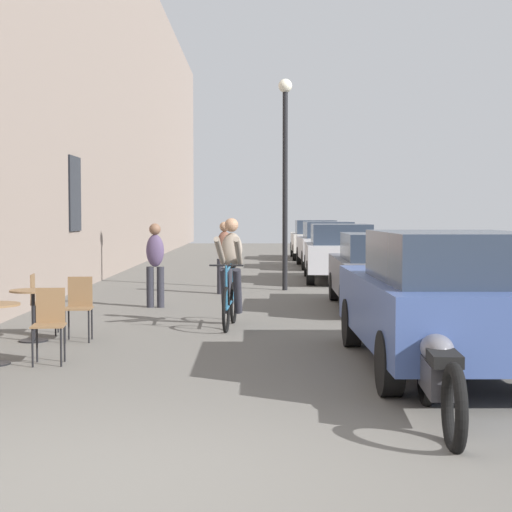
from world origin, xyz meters
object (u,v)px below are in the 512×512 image
at_px(pedestrian_mid, 227,253).
at_px(parked_car_fifth, 317,239).
at_px(cafe_chair_mid_toward_street, 52,320).
at_px(cafe_table_far, 36,304).
at_px(cafe_chair_far_toward_street, 43,299).
at_px(parked_car_third, 342,251).
at_px(pedestrian_near, 158,260).
at_px(cafe_chair_far_toward_wall, 82,304).
at_px(parked_car_second, 383,270).
at_px(parked_car_nearest, 446,298).
at_px(parked_car_fourth, 329,244).
at_px(street_lamp, 288,157).
at_px(parked_motorcycle, 442,376).
at_px(cyclist_on_bicycle, 233,275).

xyz_separation_m(pedestrian_mid, parked_car_fifth, (3.04, 14.22, -0.10)).
bearing_deg(cafe_chair_mid_toward_street, cafe_table_far, 111.56).
height_order(cafe_chair_far_toward_street, parked_car_third, parked_car_third).
relative_size(pedestrian_near, parked_car_fifth, 0.37).
xyz_separation_m(cafe_chair_far_toward_wall, parked_car_second, (4.81, 3.79, 0.22)).
bearing_deg(parked_car_third, parked_car_fifth, 89.33).
bearing_deg(parked_car_fifth, parked_car_nearest, -90.54).
bearing_deg(parked_car_fourth, street_lamp, -101.77).
height_order(parked_car_nearest, parked_car_fourth, parked_car_nearest).
height_order(parked_car_second, parked_motorcycle, parked_car_second).
relative_size(pedestrian_near, pedestrian_mid, 0.99).
distance_m(cafe_chair_mid_toward_street, cyclist_on_bicycle, 3.80).
relative_size(cafe_chair_mid_toward_street, parked_car_third, 0.21).
bearing_deg(parked_car_third, street_lamp, -120.97).
distance_m(cafe_table_far, cafe_chair_far_toward_street, 0.64).
bearing_deg(street_lamp, pedestrian_mid, -146.55).
bearing_deg(parked_car_fifth, parked_car_third, -90.67).
relative_size(cafe_table_far, parked_car_second, 0.18).
height_order(cyclist_on_bicycle, pedestrian_near, cyclist_on_bicycle).
xyz_separation_m(cafe_chair_far_toward_wall, pedestrian_mid, (1.78, 6.59, 0.39)).
bearing_deg(parked_motorcycle, parked_car_fifth, 88.19).
relative_size(cafe_chair_far_toward_street, parked_car_fourth, 0.21).
relative_size(cafe_chair_far_toward_wall, parked_car_second, 0.22).
xyz_separation_m(cafe_chair_far_toward_wall, parked_car_fourth, (4.84, 15.57, 0.28)).
relative_size(cafe_chair_far_toward_wall, parked_car_third, 0.21).
distance_m(cyclist_on_bicycle, parked_car_second, 3.59).
height_order(cyclist_on_bicycle, street_lamp, street_lamp).
xyz_separation_m(parked_car_second, parked_car_third, (-0.11, 6.28, 0.05)).
bearing_deg(parked_car_third, cafe_table_far, -117.67).
bearing_deg(cyclist_on_bicycle, cafe_chair_far_toward_wall, -144.90).
bearing_deg(cafe_chair_far_toward_wall, cafe_table_far, -173.07).
xyz_separation_m(cyclist_on_bicycle, parked_car_second, (2.73, 2.33, -0.07)).
bearing_deg(pedestrian_mid, cafe_table_far, -109.83).
bearing_deg(cyclist_on_bicycle, parked_car_fourth, 78.94).
relative_size(cafe_chair_far_toward_street, pedestrian_mid, 0.55).
bearing_deg(street_lamp, parked_car_fifth, 82.85).
xyz_separation_m(cyclist_on_bicycle, pedestrian_mid, (-0.30, 5.13, 0.09)).
bearing_deg(parked_motorcycle, parked_car_fourth, 87.67).
xyz_separation_m(cafe_table_far, parked_motorcycle, (4.65, -4.40, -0.12)).
bearing_deg(cafe_table_far, parked_car_nearest, -21.22).
bearing_deg(cyclist_on_bicycle, parked_car_second, 40.52).
relative_size(cafe_chair_far_toward_wall, parked_car_nearest, 0.20).
height_order(cyclist_on_bicycle, parked_car_nearest, cyclist_on_bicycle).
distance_m(cafe_chair_far_toward_wall, street_lamp, 8.54).
distance_m(cafe_chair_mid_toward_street, parked_motorcycle, 4.85).
height_order(cafe_table_far, street_lamp, street_lamp).
relative_size(cafe_table_far, cyclist_on_bicycle, 0.41).
bearing_deg(parked_motorcycle, parked_car_third, 87.35).
height_order(cafe_chair_far_toward_wall, parked_car_fourth, parked_car_fourth).
bearing_deg(street_lamp, cafe_chair_far_toward_wall, -112.81).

